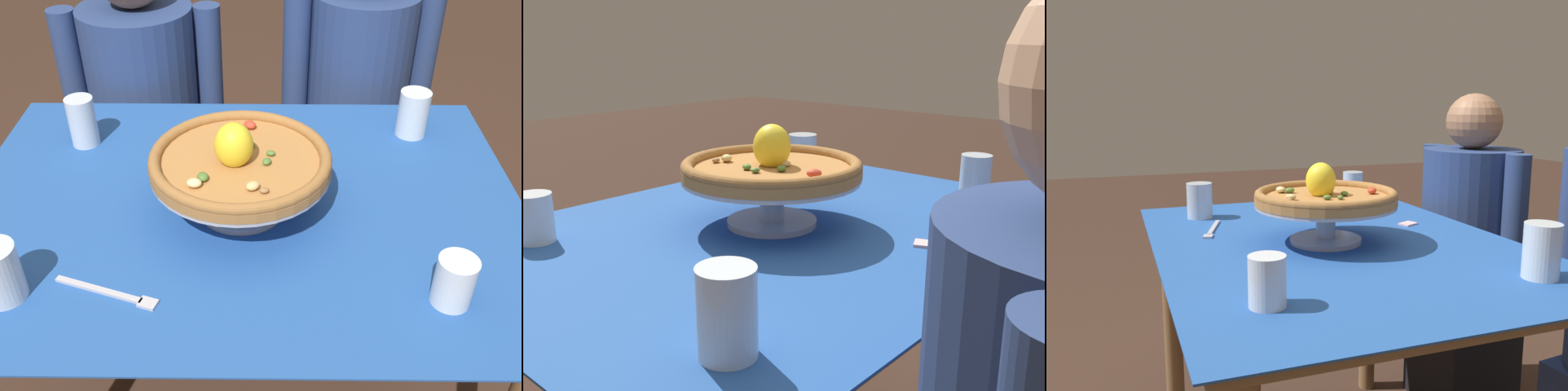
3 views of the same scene
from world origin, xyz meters
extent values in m
cylinder|color=olive|center=(-0.52, 0.36, 0.36)|extent=(0.06, 0.06, 0.72)
cylinder|color=olive|center=(0.52, 0.36, 0.36)|extent=(0.06, 0.06, 0.72)
cube|color=olive|center=(0.00, 0.00, 0.73)|extent=(1.15, 0.85, 0.02)
cube|color=#23519E|center=(0.00, 0.00, 0.75)|extent=(1.19, 0.89, 0.00)
cylinder|color=#B7B7C1|center=(0.00, -0.02, 0.76)|extent=(0.18, 0.18, 0.01)
cylinder|color=#B7B7C1|center=(0.00, -0.02, 0.80)|extent=(0.05, 0.05, 0.08)
cylinder|color=#B7B7C1|center=(0.00, -0.02, 0.85)|extent=(0.36, 0.36, 0.01)
cylinder|color=#AD753D|center=(0.00, -0.02, 0.86)|extent=(0.36, 0.36, 0.02)
torus|color=olive|center=(0.00, -0.02, 0.87)|extent=(0.36, 0.36, 0.02)
ellipsoid|color=tan|center=(-0.08, -0.11, 0.88)|extent=(0.03, 0.03, 0.01)
ellipsoid|color=#4C7533|center=(0.06, -0.01, 0.88)|extent=(0.02, 0.02, 0.01)
ellipsoid|color=beige|center=(-0.02, 0.00, 0.88)|extent=(0.03, 0.02, 0.01)
ellipsoid|color=#C63D28|center=(0.02, 0.10, 0.88)|extent=(0.04, 0.04, 0.02)
ellipsoid|color=beige|center=(-0.01, -0.02, 0.88)|extent=(0.03, 0.03, 0.01)
ellipsoid|color=#4C7533|center=(-0.07, -0.09, 0.88)|extent=(0.03, 0.03, 0.01)
ellipsoid|color=#996B42|center=(0.05, -0.13, 0.88)|extent=(0.02, 0.02, 0.01)
ellipsoid|color=#4C7533|center=(0.05, -0.04, 0.88)|extent=(0.02, 0.03, 0.01)
ellipsoid|color=beige|center=(-0.08, -0.12, 0.88)|extent=(0.03, 0.03, 0.02)
ellipsoid|color=#4C7533|center=(0.02, 0.02, 0.88)|extent=(0.03, 0.02, 0.01)
ellipsoid|color=tan|center=(0.03, -0.12, 0.88)|extent=(0.03, 0.03, 0.02)
ellipsoid|color=#4C7533|center=(0.00, -0.02, 0.88)|extent=(0.02, 0.03, 0.01)
ellipsoid|color=yellow|center=(-0.01, -0.03, 0.91)|extent=(0.10, 0.10, 0.09)
cylinder|color=silver|center=(0.41, 0.29, 0.81)|extent=(0.07, 0.07, 0.11)
cylinder|color=silver|center=(0.41, 0.29, 0.79)|extent=(0.07, 0.07, 0.08)
cylinder|color=silver|center=(-0.39, 0.23, 0.81)|extent=(0.07, 0.07, 0.12)
cylinder|color=silver|center=(-0.39, 0.23, 0.79)|extent=(0.06, 0.06, 0.08)
cylinder|color=silver|center=(-0.40, -0.28, 0.78)|extent=(0.07, 0.07, 0.05)
cylinder|color=white|center=(0.37, -0.28, 0.80)|extent=(0.07, 0.07, 0.09)
cylinder|color=silver|center=(0.37, -0.28, 0.78)|extent=(0.06, 0.06, 0.06)
cube|color=#B7B7C1|center=(-0.24, -0.26, 0.75)|extent=(0.17, 0.07, 0.01)
cube|color=#B7B7C1|center=(-0.15, -0.30, 0.75)|extent=(0.04, 0.03, 0.01)
cube|color=beige|center=(-0.10, 0.28, 0.75)|extent=(0.05, 0.06, 0.00)
cube|color=black|center=(-0.33, 0.67, 0.22)|extent=(0.31, 0.35, 0.44)
cylinder|color=navy|center=(-0.33, 0.67, 0.69)|extent=(0.37, 0.37, 0.50)
cylinder|color=navy|center=(-0.54, 0.65, 0.72)|extent=(0.08, 0.08, 0.43)
cylinder|color=navy|center=(-0.13, 0.69, 0.72)|extent=(0.08, 0.08, 0.43)
cube|color=navy|center=(0.33, 0.68, 0.21)|extent=(0.31, 0.35, 0.43)
cylinder|color=navy|center=(0.33, 0.68, 0.70)|extent=(0.34, 0.34, 0.55)
cylinder|color=navy|center=(0.14, 0.66, 0.75)|extent=(0.08, 0.08, 0.47)
cylinder|color=navy|center=(0.53, 0.70, 0.75)|extent=(0.08, 0.08, 0.47)
camera|label=1|loc=(0.05, -0.99, 1.50)|focal=40.25mm
camera|label=2|loc=(0.85, 0.77, 1.13)|focal=40.93mm
camera|label=3|loc=(1.25, -0.52, 1.11)|focal=37.39mm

